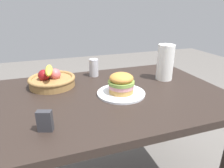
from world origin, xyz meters
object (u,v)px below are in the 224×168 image
at_px(plate, 121,93).
at_px(fruit_basket, 52,80).
at_px(paper_towel_roll, 165,62).
at_px(napkin_holder, 45,121).
at_px(soda_can, 94,68).
at_px(sandwich, 121,83).

bearing_deg(plate, fruit_basket, 144.87).
bearing_deg(paper_towel_roll, napkin_holder, -154.56).
xyz_separation_m(soda_can, paper_towel_roll, (0.44, -0.22, 0.06)).
bearing_deg(napkin_holder, fruit_basket, 102.56).
height_order(plate, paper_towel_roll, paper_towel_roll).
bearing_deg(plate, sandwich, 0.00).
height_order(sandwich, soda_can, sandwich).
distance_m(soda_can, napkin_holder, 0.70).
bearing_deg(paper_towel_roll, fruit_basket, 171.02).
bearing_deg(plate, paper_towel_roll, 20.75).
xyz_separation_m(sandwich, soda_can, (-0.07, 0.36, -0.01)).
height_order(sandwich, paper_towel_roll, paper_towel_roll).
height_order(plate, fruit_basket, fruit_basket).
distance_m(soda_can, fruit_basket, 0.32).
relative_size(soda_can, napkin_holder, 1.40).
relative_size(sandwich, fruit_basket, 0.52).
height_order(soda_can, fruit_basket, fruit_basket).
bearing_deg(paper_towel_roll, plate, -159.25).
relative_size(fruit_basket, napkin_holder, 3.22).
height_order(sandwich, napkin_holder, sandwich).
bearing_deg(napkin_holder, soda_can, 78.42).
bearing_deg(plate, napkin_holder, -150.70).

